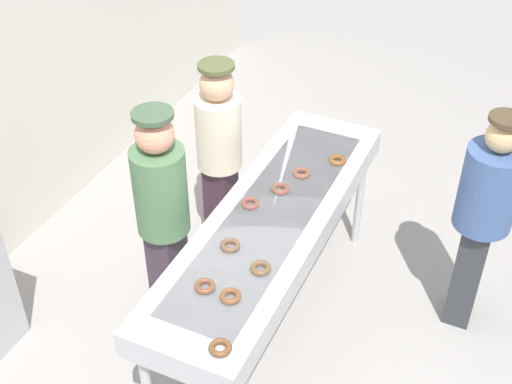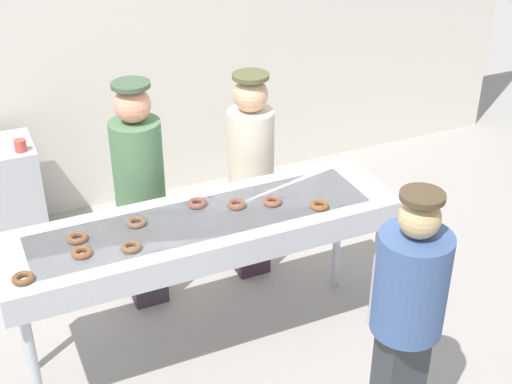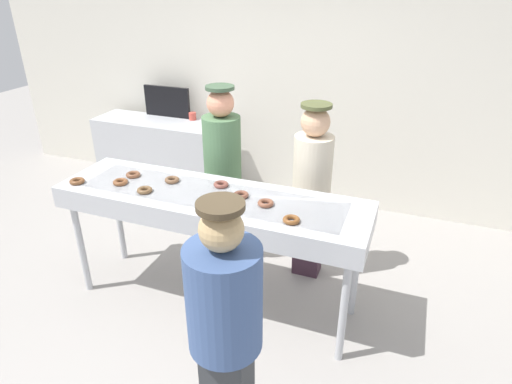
# 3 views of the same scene
# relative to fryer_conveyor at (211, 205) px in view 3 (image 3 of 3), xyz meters

# --- Properties ---
(ground_plane) EXTENTS (16.00, 16.00, 0.00)m
(ground_plane) POSITION_rel_fryer_conveyor_xyz_m (0.00, 0.00, -0.92)
(ground_plane) COLOR #9E9993
(back_wall) EXTENTS (8.00, 0.12, 3.22)m
(back_wall) POSITION_rel_fryer_conveyor_xyz_m (0.00, 2.22, 0.69)
(back_wall) COLOR silver
(back_wall) RESTS_ON ground
(fryer_conveyor) EXTENTS (2.42, 0.67, 1.01)m
(fryer_conveyor) POSITION_rel_fryer_conveyor_xyz_m (0.00, 0.00, 0.00)
(fryer_conveyor) COLOR #B7BABF
(fryer_conveyor) RESTS_ON ground
(chocolate_donut_0) EXTENTS (0.16, 0.16, 0.03)m
(chocolate_donut_0) POSITION_rel_fryer_conveyor_xyz_m (-0.73, 0.07, 0.11)
(chocolate_donut_0) COLOR brown
(chocolate_donut_0) RESTS_ON fryer_conveyor
(chocolate_donut_1) EXTENTS (0.12, 0.12, 0.03)m
(chocolate_donut_1) POSITION_rel_fryer_conveyor_xyz_m (-0.38, 0.09, 0.11)
(chocolate_donut_1) COLOR brown
(chocolate_donut_1) RESTS_ON fryer_conveyor
(chocolate_donut_2) EXTENTS (0.14, 0.14, 0.03)m
(chocolate_donut_2) POSITION_rel_fryer_conveyor_xyz_m (0.69, -0.18, 0.11)
(chocolate_donut_2) COLOR brown
(chocolate_donut_2) RESTS_ON fryer_conveyor
(chocolate_donut_3) EXTENTS (0.12, 0.12, 0.03)m
(chocolate_donut_3) POSITION_rel_fryer_conveyor_xyz_m (-0.74, -0.09, 0.11)
(chocolate_donut_3) COLOR brown
(chocolate_donut_3) RESTS_ON fryer_conveyor
(chocolate_donut_4) EXTENTS (0.15, 0.15, 0.03)m
(chocolate_donut_4) POSITION_rel_fryer_conveyor_xyz_m (0.02, 0.15, 0.11)
(chocolate_donut_4) COLOR brown
(chocolate_donut_4) RESTS_ON fryer_conveyor
(chocolate_donut_5) EXTENTS (0.16, 0.16, 0.03)m
(chocolate_donut_5) POSITION_rel_fryer_conveyor_xyz_m (-0.48, -0.14, 0.11)
(chocolate_donut_5) COLOR brown
(chocolate_donut_5) RESTS_ON fryer_conveyor
(chocolate_donut_6) EXTENTS (0.14, 0.14, 0.03)m
(chocolate_donut_6) POSITION_rel_fryer_conveyor_xyz_m (-1.07, -0.20, 0.11)
(chocolate_donut_6) COLOR brown
(chocolate_donut_6) RESTS_ON fryer_conveyor
(chocolate_donut_7) EXTENTS (0.15, 0.15, 0.03)m
(chocolate_donut_7) POSITION_rel_fryer_conveyor_xyz_m (0.45, -0.02, 0.11)
(chocolate_donut_7) COLOR brown
(chocolate_donut_7) RESTS_ON fryer_conveyor
(chocolate_donut_8) EXTENTS (0.13, 0.13, 0.03)m
(chocolate_donut_8) POSITION_rel_fryer_conveyor_xyz_m (0.24, 0.04, 0.11)
(chocolate_donut_8) COLOR brown
(chocolate_donut_8) RESTS_ON fryer_conveyor
(worker_baker) EXTENTS (0.34, 0.34, 1.67)m
(worker_baker) POSITION_rel_fryer_conveyor_xyz_m (-0.20, 0.66, 0.03)
(worker_baker) COLOR #392E39
(worker_baker) RESTS_ON ground
(worker_assistant) EXTENTS (0.33, 0.33, 1.60)m
(worker_assistant) POSITION_rel_fryer_conveyor_xyz_m (0.62, 0.68, -0.02)
(worker_assistant) COLOR #3A2431
(worker_assistant) RESTS_ON ground
(customer_waiting) EXTENTS (0.37, 0.37, 1.64)m
(customer_waiting) POSITION_rel_fryer_conveyor_xyz_m (0.66, -1.17, 0.02)
(customer_waiting) COLOR #323539
(customer_waiting) RESTS_ON ground
(prep_counter) EXTENTS (1.67, 0.53, 0.90)m
(prep_counter) POSITION_rel_fryer_conveyor_xyz_m (-1.56, 1.77, -0.47)
(prep_counter) COLOR #B7BABF
(prep_counter) RESTS_ON ground
(paper_cup_0) EXTENTS (0.09, 0.09, 0.09)m
(paper_cup_0) POSITION_rel_fryer_conveyor_xyz_m (-0.83, 1.61, 0.03)
(paper_cup_0) COLOR #CC4C3F
(paper_cup_0) RESTS_ON prep_counter
(paper_cup_1) EXTENTS (0.09, 0.09, 0.09)m
(paper_cup_1) POSITION_rel_fryer_conveyor_xyz_m (-1.21, 1.96, 0.03)
(paper_cup_1) COLOR #CC4C3F
(paper_cup_1) RESTS_ON prep_counter
(menu_display) EXTENTS (0.61, 0.04, 0.37)m
(menu_display) POSITION_rel_fryer_conveyor_xyz_m (-1.56, 1.98, 0.17)
(menu_display) COLOR black
(menu_display) RESTS_ON prep_counter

